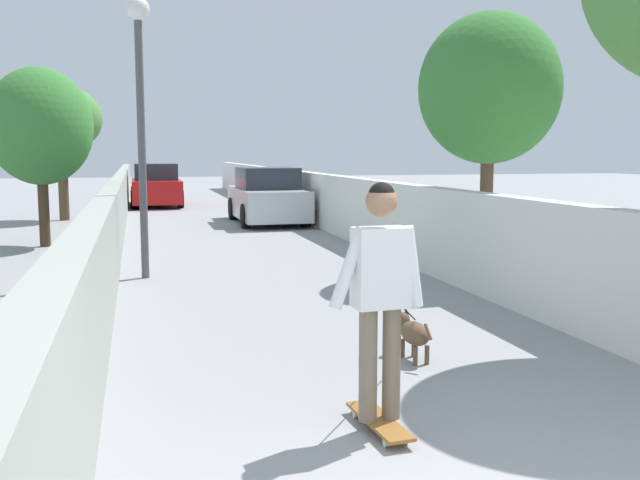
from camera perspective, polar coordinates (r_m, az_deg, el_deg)
name	(u,v)px	position (r m, az deg, el deg)	size (l,w,h in m)	color
ground_plane	(230,235)	(17.07, -7.22, 0.36)	(80.00, 80.00, 0.00)	gray
wall_left	(114,218)	(14.89, -16.07, 1.71)	(48.00, 0.30, 1.32)	#999E93
fence_right	(358,210)	(15.59, 3.04, 2.37)	(48.00, 0.30, 1.41)	silver
tree_left_mid	(40,127)	(15.95, -21.40, 8.38)	(2.13, 2.13, 3.69)	#473523
tree_right_far	(489,89)	(11.68, 13.33, 11.59)	(2.21, 2.21, 4.12)	brown
tree_left_distant	(60,120)	(21.94, -19.97, 8.99)	(2.32, 2.32, 3.86)	brown
lamp_post	(140,88)	(11.49, -14.14, 11.65)	(0.36, 0.36, 4.29)	#4C4C51
skateboard	(379,421)	(5.28, 4.73, -14.18)	(0.81, 0.26, 0.08)	brown
person_skateboarder	(381,283)	(5.00, 4.85, -3.40)	(0.25, 0.71, 1.69)	#726651
dog	(413,332)	(6.91, 7.41, -7.27)	(1.89, 1.02, 1.06)	brown
car_near	(267,197)	(19.91, -4.22, 3.41)	(4.04, 1.80, 1.54)	silver
car_far	(156,186)	(26.94, -12.92, 4.21)	(4.27, 1.80, 1.54)	#B71414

